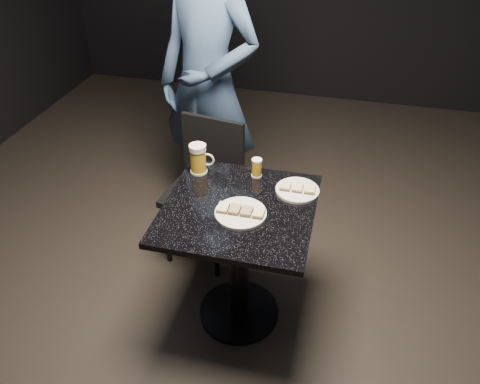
# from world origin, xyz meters

# --- Properties ---
(floor) EXTENTS (6.00, 6.00, 0.00)m
(floor) POSITION_xyz_m (0.00, 0.00, 0.00)
(floor) COLOR black
(floor) RESTS_ON ground
(plate_large) EXTENTS (0.24, 0.24, 0.01)m
(plate_large) POSITION_xyz_m (0.02, -0.05, 0.76)
(plate_large) COLOR silver
(plate_large) RESTS_ON table
(plate_small) EXTENTS (0.21, 0.21, 0.01)m
(plate_small) POSITION_xyz_m (0.25, 0.19, 0.76)
(plate_small) COLOR white
(plate_small) RESTS_ON table
(patron) EXTENTS (0.80, 0.65, 1.90)m
(patron) POSITION_xyz_m (-0.40, 0.86, 0.95)
(patron) COLOR navy
(patron) RESTS_ON floor
(table) EXTENTS (0.70, 0.70, 0.75)m
(table) POSITION_xyz_m (0.00, 0.00, 0.51)
(table) COLOR black
(table) RESTS_ON floor
(beer_mug) EXTENTS (0.13, 0.09, 0.16)m
(beer_mug) POSITION_xyz_m (-0.27, 0.24, 0.83)
(beer_mug) COLOR silver
(beer_mug) RESTS_ON table
(beer_tumbler) EXTENTS (0.06, 0.06, 0.10)m
(beer_tumbler) POSITION_xyz_m (0.02, 0.27, 0.80)
(beer_tumbler) COLOR silver
(beer_tumbler) RESTS_ON table
(chair) EXTENTS (0.44, 0.44, 0.86)m
(chair) POSITION_xyz_m (-0.33, 0.51, 0.50)
(chair) COLOR black
(chair) RESTS_ON floor
(canapes_on_plate_large) EXTENTS (0.22, 0.07, 0.02)m
(canapes_on_plate_large) POSITION_xyz_m (0.02, -0.05, 0.77)
(canapes_on_plate_large) COLOR #4C3521
(canapes_on_plate_large) RESTS_ON plate_large
(canapes_on_plate_small) EXTENTS (0.17, 0.07, 0.02)m
(canapes_on_plate_small) POSITION_xyz_m (0.25, 0.19, 0.77)
(canapes_on_plate_small) COLOR #4C3521
(canapes_on_plate_small) RESTS_ON plate_small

